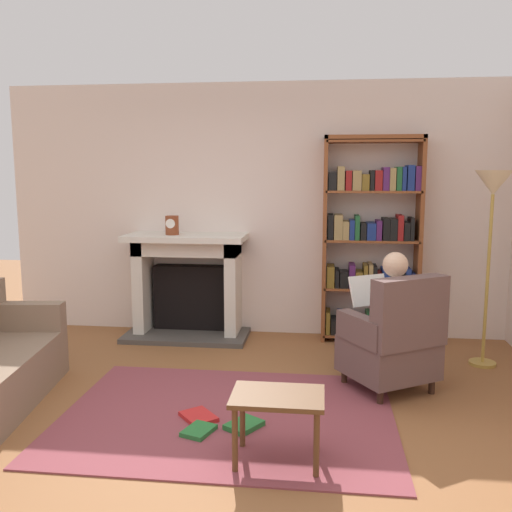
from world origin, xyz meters
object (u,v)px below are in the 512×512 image
at_px(armchair_reading, 394,341).
at_px(bookshelf, 371,242).
at_px(fireplace, 188,282).
at_px(mantel_clock, 172,225).
at_px(side_table, 278,405).
at_px(seated_reader, 385,313).
at_px(floor_lamp, 492,201).

bearing_deg(armchair_reading, bookshelf, -118.83).
bearing_deg(fireplace, armchair_reading, -34.14).
bearing_deg(mantel_clock, bookshelf, 3.74).
height_order(mantel_clock, armchair_reading, mantel_clock).
bearing_deg(mantel_clock, side_table, -62.11).
bearing_deg(fireplace, mantel_clock, -144.56).
distance_m(armchair_reading, side_table, 1.48).
distance_m(bookshelf, side_table, 2.82).
relative_size(fireplace, bookshelf, 0.61).
height_order(armchair_reading, seated_reader, seated_reader).
xyz_separation_m(fireplace, mantel_clock, (-0.14, -0.10, 0.62)).
bearing_deg(bookshelf, fireplace, -178.91).
relative_size(seated_reader, side_table, 2.04).
xyz_separation_m(side_table, floor_lamp, (1.74, 1.97, 1.14)).
bearing_deg(fireplace, bookshelf, 1.09).
bearing_deg(mantel_clock, floor_lamp, -9.75).
distance_m(fireplace, floor_lamp, 3.13).
bearing_deg(seated_reader, fireplace, -65.31).
bearing_deg(side_table, floor_lamp, 48.61).
relative_size(fireplace, side_table, 2.34).
height_order(fireplace, seated_reader, seated_reader).
relative_size(armchair_reading, side_table, 1.73).
xyz_separation_m(mantel_clock, bookshelf, (2.07, 0.14, -0.16)).
xyz_separation_m(bookshelf, seated_reader, (0.02, -1.31, -0.42)).
bearing_deg(fireplace, floor_lamp, -12.06).
relative_size(side_table, floor_lamp, 0.32).
height_order(fireplace, side_table, fireplace).
bearing_deg(seated_reader, mantel_clock, -61.53).
distance_m(bookshelf, armchair_reading, 1.54).
bearing_deg(floor_lamp, armchair_reading, -140.54).
distance_m(bookshelf, floor_lamp, 1.28).
distance_m(mantel_clock, bookshelf, 2.08).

